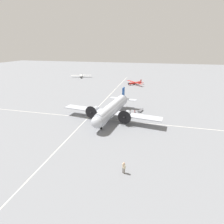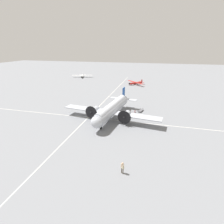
{
  "view_description": "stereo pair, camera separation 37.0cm",
  "coord_description": "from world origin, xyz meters",
  "px_view_note": "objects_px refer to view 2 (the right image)",
  "views": [
    {
      "loc": [
        -38.96,
        -9.48,
        17.07
      ],
      "look_at": [
        0.0,
        0.0,
        1.74
      ],
      "focal_mm": 28.0,
      "sensor_mm": 36.0,
      "label": 1
    },
    {
      "loc": [
        -38.87,
        -9.84,
        17.07
      ],
      "look_at": [
        0.0,
        0.0,
        1.74
      ],
      "focal_mm": 28.0,
      "sensor_mm": 36.0,
      "label": 2
    }
  ],
  "objects_px": {
    "suitcase_near_door": "(135,111)",
    "suitcase_upright_spare": "(130,111)",
    "baggage_cart": "(141,110)",
    "airliner_main": "(111,109)",
    "light_aircraft_distant": "(82,76)",
    "light_aircraft_taxiing": "(135,83)",
    "crew_foreground": "(122,167)"
  },
  "relations": [
    {
      "from": "baggage_cart",
      "to": "light_aircraft_distant",
      "type": "bearing_deg",
      "value": -126.32
    },
    {
      "from": "airliner_main",
      "to": "crew_foreground",
      "type": "height_order",
      "value": "airliner_main"
    },
    {
      "from": "crew_foreground",
      "to": "suitcase_near_door",
      "type": "relative_size",
      "value": 3.05
    },
    {
      "from": "suitcase_near_door",
      "to": "light_aircraft_distant",
      "type": "bearing_deg",
      "value": 36.87
    },
    {
      "from": "suitcase_near_door",
      "to": "baggage_cart",
      "type": "bearing_deg",
      "value": -50.9
    },
    {
      "from": "baggage_cart",
      "to": "light_aircraft_distant",
      "type": "height_order",
      "value": "light_aircraft_distant"
    },
    {
      "from": "suitcase_near_door",
      "to": "light_aircraft_taxiing",
      "type": "height_order",
      "value": "light_aircraft_taxiing"
    },
    {
      "from": "suitcase_near_door",
      "to": "suitcase_upright_spare",
      "type": "xyz_separation_m",
      "value": [
        -0.02,
        1.27,
        -0.06
      ]
    },
    {
      "from": "crew_foreground",
      "to": "light_aircraft_taxiing",
      "type": "height_order",
      "value": "light_aircraft_taxiing"
    },
    {
      "from": "suitcase_upright_spare",
      "to": "light_aircraft_taxiing",
      "type": "height_order",
      "value": "light_aircraft_taxiing"
    },
    {
      "from": "suitcase_near_door",
      "to": "baggage_cart",
      "type": "height_order",
      "value": "suitcase_near_door"
    },
    {
      "from": "suitcase_near_door",
      "to": "suitcase_upright_spare",
      "type": "relative_size",
      "value": 1.23
    },
    {
      "from": "light_aircraft_distant",
      "to": "light_aircraft_taxiing",
      "type": "distance_m",
      "value": 34.14
    },
    {
      "from": "baggage_cart",
      "to": "suitcase_near_door",
      "type": "bearing_deg",
      "value": -35.85
    },
    {
      "from": "baggage_cart",
      "to": "airliner_main",
      "type": "bearing_deg",
      "value": -26.8
    },
    {
      "from": "airliner_main",
      "to": "light_aircraft_distant",
      "type": "height_order",
      "value": "airliner_main"
    },
    {
      "from": "crew_foreground",
      "to": "suitcase_upright_spare",
      "type": "distance_m",
      "value": 24.79
    },
    {
      "from": "crew_foreground",
      "to": "suitcase_near_door",
      "type": "height_order",
      "value": "crew_foreground"
    },
    {
      "from": "airliner_main",
      "to": "light_aircraft_distant",
      "type": "distance_m",
      "value": 62.62
    },
    {
      "from": "suitcase_near_door",
      "to": "suitcase_upright_spare",
      "type": "bearing_deg",
      "value": 90.77
    },
    {
      "from": "light_aircraft_taxiing",
      "to": "baggage_cart",
      "type": "bearing_deg",
      "value": 54.63
    },
    {
      "from": "suitcase_near_door",
      "to": "crew_foreground",
      "type": "bearing_deg",
      "value": -176.93
    },
    {
      "from": "airliner_main",
      "to": "baggage_cart",
      "type": "xyz_separation_m",
      "value": [
        7.26,
        -6.5,
        -2.31
      ]
    },
    {
      "from": "light_aircraft_taxiing",
      "to": "airliner_main",
      "type": "bearing_deg",
      "value": 44.21
    },
    {
      "from": "airliner_main",
      "to": "light_aircraft_distant",
      "type": "xyz_separation_m",
      "value": [
        54.32,
        31.11,
        -1.71
      ]
    },
    {
      "from": "baggage_cart",
      "to": "light_aircraft_distant",
      "type": "xyz_separation_m",
      "value": [
        47.06,
        37.61,
        0.6
      ]
    },
    {
      "from": "suitcase_near_door",
      "to": "suitcase_upright_spare",
      "type": "distance_m",
      "value": 1.27
    },
    {
      "from": "suitcase_near_door",
      "to": "light_aircraft_taxiing",
      "type": "xyz_separation_m",
      "value": [
        35.95,
        4.32,
        0.55
      ]
    },
    {
      "from": "light_aircraft_distant",
      "to": "suitcase_near_door",
      "type": "bearing_deg",
      "value": 17.6
    },
    {
      "from": "suitcase_upright_spare",
      "to": "baggage_cart",
      "type": "height_order",
      "value": "baggage_cart"
    },
    {
      "from": "light_aircraft_taxiing",
      "to": "suitcase_near_door",
      "type": "bearing_deg",
      "value": 52.08
    },
    {
      "from": "light_aircraft_taxiing",
      "to": "suitcase_upright_spare",
      "type": "bearing_deg",
      "value": 50.09
    }
  ]
}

